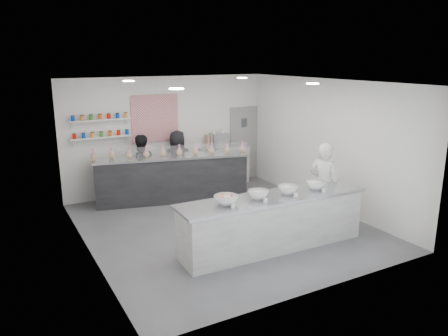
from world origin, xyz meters
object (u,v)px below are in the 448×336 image
at_px(espresso_machine, 219,140).
at_px(staff_right, 178,162).
at_px(back_bar, 172,178).
at_px(espresso_ledge, 224,165).
at_px(woman_prep, 324,185).
at_px(prep_counter, 273,222).
at_px(staff_left, 141,168).

xyz_separation_m(espresso_machine, staff_right, (-1.30, -0.18, -0.43)).
xyz_separation_m(back_bar, staff_right, (0.39, 0.53, 0.25)).
distance_m(back_bar, espresso_ledge, 1.98).
relative_size(back_bar, espresso_machine, 7.64).
relative_size(back_bar, woman_prep, 2.07).
distance_m(espresso_ledge, espresso_machine, 0.74).
xyz_separation_m(prep_counter, staff_left, (-1.23, 3.90, 0.32)).
bearing_deg(espresso_ledge, woman_prep, -85.42).
distance_m(prep_counter, staff_left, 4.10).
bearing_deg(staff_right, espresso_machine, -158.76).
distance_m(prep_counter, woman_prep, 1.65).
relative_size(woman_prep, staff_left, 1.08).
bearing_deg(prep_counter, woman_prep, 15.72).
xyz_separation_m(prep_counter, woman_prep, (1.55, 0.39, 0.39)).
bearing_deg(staff_left, back_bar, 146.97).
xyz_separation_m(espresso_ledge, espresso_machine, (-0.16, 0.00, 0.72)).
relative_size(prep_counter, back_bar, 1.00).
xyz_separation_m(prep_counter, espresso_ledge, (1.25, 4.15, 0.03)).
distance_m(back_bar, staff_right, 0.70).
xyz_separation_m(prep_counter, staff_right, (-0.21, 3.97, 0.32)).
xyz_separation_m(staff_left, staff_right, (1.02, 0.07, 0.00)).
bearing_deg(espresso_machine, espresso_ledge, 0.00).
distance_m(espresso_ledge, staff_right, 1.50).
relative_size(espresso_ledge, staff_right, 0.87).
height_order(espresso_machine, woman_prep, woman_prep).
bearing_deg(back_bar, staff_left, 158.27).
bearing_deg(espresso_ledge, staff_right, -172.98).
bearing_deg(back_bar, espresso_ledge, 35.20).
bearing_deg(prep_counter, espresso_ledge, 74.69).
height_order(back_bar, staff_right, staff_right).
height_order(back_bar, espresso_ledge, back_bar).
bearing_deg(espresso_machine, woman_prep, -82.96).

